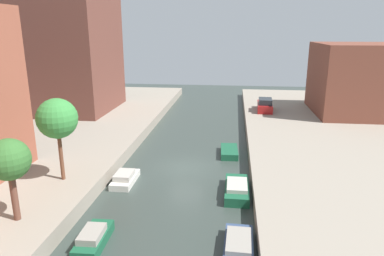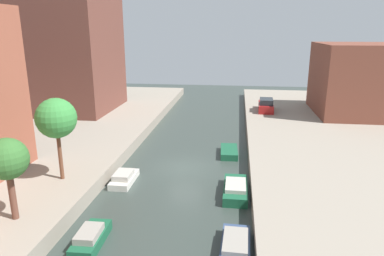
{
  "view_description": "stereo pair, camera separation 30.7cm",
  "coord_description": "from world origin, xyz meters",
  "views": [
    {
      "loc": [
        3.58,
        -25.61,
        10.58
      ],
      "look_at": [
        -0.04,
        4.69,
        1.92
      ],
      "focal_mm": 32.93,
      "sensor_mm": 36.0,
      "label": 1
    },
    {
      "loc": [
        3.89,
        -25.57,
        10.58
      ],
      "look_at": [
        -0.04,
        4.69,
        1.92
      ],
      "focal_mm": 32.93,
      "sensor_mm": 36.0,
      "label": 2
    }
  ],
  "objects": [
    {
      "name": "moored_boat_left_2",
      "position": [
        -3.87,
        -3.34,
        0.34
      ],
      "size": [
        1.37,
        3.08,
        0.83
      ],
      "color": "beige",
      "rests_on": "ground_plane"
    },
    {
      "name": "parked_car",
      "position": [
        7.38,
        16.59,
        1.64
      ],
      "size": [
        1.92,
        4.29,
        1.52
      ],
      "color": "maroon",
      "rests_on": "quay_right"
    },
    {
      "name": "street_tree_1",
      "position": [
        -7.38,
        -10.46,
        4.26
      ],
      "size": [
        2.12,
        2.12,
        4.38
      ],
      "color": "brown",
      "rests_on": "quay_left"
    },
    {
      "name": "ground_plane",
      "position": [
        0.0,
        0.0,
        0.0
      ],
      "size": [
        84.0,
        84.0,
        0.0
      ],
      "primitive_type": "plane",
      "color": "#333D38"
    },
    {
      "name": "moored_boat_right_2",
      "position": [
        4.01,
        -4.18,
        0.37
      ],
      "size": [
        1.56,
        3.91,
        0.85
      ],
      "color": "#195638",
      "rests_on": "ground_plane"
    },
    {
      "name": "moored_boat_left_1",
      "position": [
        -3.2,
        -10.78,
        0.38
      ],
      "size": [
        1.3,
        3.1,
        0.9
      ],
      "color": "#195638",
      "rests_on": "ground_plane"
    },
    {
      "name": "quay_left",
      "position": [
        -15.0,
        0.0,
        0.5
      ],
      "size": [
        20.0,
        64.0,
        1.0
      ],
      "primitive_type": "cube",
      "color": "gray",
      "rests_on": "ground_plane"
    },
    {
      "name": "low_block_right",
      "position": [
        18.0,
        16.69,
        4.98
      ],
      "size": [
        10.0,
        10.39,
        7.96
      ],
      "primitive_type": "cube",
      "color": "brown",
      "rests_on": "quay_right"
    },
    {
      "name": "apartment_tower_far",
      "position": [
        -16.0,
        14.75,
        13.65
      ],
      "size": [
        10.0,
        10.94,
        25.31
      ],
      "primitive_type": "cube",
      "color": "brown",
      "rests_on": "quay_left"
    },
    {
      "name": "moored_boat_right_3",
      "position": [
        3.38,
        3.36,
        0.27
      ],
      "size": [
        1.57,
        3.22,
        0.55
      ],
      "color": "#195638",
      "rests_on": "ground_plane"
    },
    {
      "name": "street_tree_2",
      "position": [
        -7.38,
        -5.35,
        5.1
      ],
      "size": [
        2.56,
        2.56,
        5.41
      ],
      "color": "brown",
      "rests_on": "quay_left"
    },
    {
      "name": "moored_boat_right_1",
      "position": [
        4.06,
        -10.74,
        0.33
      ],
      "size": [
        1.52,
        4.04,
        0.76
      ],
      "color": "#33476B",
      "rests_on": "ground_plane"
    }
  ]
}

